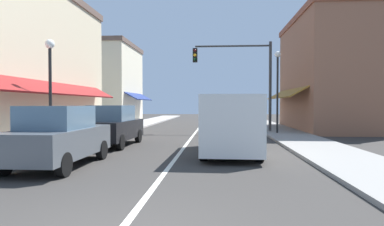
{
  "coord_description": "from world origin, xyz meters",
  "views": [
    {
      "loc": [
        1.37,
        -4.1,
        1.81
      ],
      "look_at": [
        0.02,
        13.96,
        1.34
      ],
      "focal_mm": 31.07,
      "sensor_mm": 36.0,
      "label": 1
    }
  ],
  "objects_px": {
    "traffic_signal_mast_arm": "(243,71)",
    "van_in_lane": "(231,123)",
    "parked_car_second_left": "(112,126)",
    "street_lamp_right_mid": "(278,79)",
    "parked_car_nearest_left": "(58,137)",
    "street_lamp_left_near": "(50,75)"
  },
  "relations": [
    {
      "from": "parked_car_second_left",
      "to": "street_lamp_left_near",
      "type": "height_order",
      "value": "street_lamp_left_near"
    },
    {
      "from": "parked_car_second_left",
      "to": "van_in_lane",
      "type": "relative_size",
      "value": 0.79
    },
    {
      "from": "parked_car_nearest_left",
      "to": "street_lamp_right_mid",
      "type": "height_order",
      "value": "street_lamp_right_mid"
    },
    {
      "from": "parked_car_second_left",
      "to": "traffic_signal_mast_arm",
      "type": "xyz_separation_m",
      "value": [
        6.26,
        7.45,
        3.11
      ]
    },
    {
      "from": "van_in_lane",
      "to": "parked_car_second_left",
      "type": "bearing_deg",
      "value": 159.58
    },
    {
      "from": "parked_car_second_left",
      "to": "street_lamp_right_mid",
      "type": "xyz_separation_m",
      "value": [
        8.14,
        5.83,
        2.45
      ]
    },
    {
      "from": "street_lamp_left_near",
      "to": "street_lamp_right_mid",
      "type": "relative_size",
      "value": 0.87
    },
    {
      "from": "van_in_lane",
      "to": "traffic_signal_mast_arm",
      "type": "xyz_separation_m",
      "value": [
        1.21,
        9.46,
        2.84
      ]
    },
    {
      "from": "street_lamp_right_mid",
      "to": "parked_car_nearest_left",
      "type": "bearing_deg",
      "value": -127.33
    },
    {
      "from": "parked_car_second_left",
      "to": "street_lamp_right_mid",
      "type": "distance_m",
      "value": 10.31
    },
    {
      "from": "street_lamp_left_near",
      "to": "street_lamp_right_mid",
      "type": "distance_m",
      "value": 12.59
    },
    {
      "from": "street_lamp_left_near",
      "to": "van_in_lane",
      "type": "bearing_deg",
      "value": -1.74
    },
    {
      "from": "parked_car_second_left",
      "to": "van_in_lane",
      "type": "height_order",
      "value": "van_in_lane"
    },
    {
      "from": "parked_car_nearest_left",
      "to": "traffic_signal_mast_arm",
      "type": "distance_m",
      "value": 14.2
    },
    {
      "from": "traffic_signal_mast_arm",
      "to": "street_lamp_right_mid",
      "type": "distance_m",
      "value": 2.57
    },
    {
      "from": "parked_car_second_left",
      "to": "traffic_signal_mast_arm",
      "type": "distance_m",
      "value": 10.22
    },
    {
      "from": "traffic_signal_mast_arm",
      "to": "van_in_lane",
      "type": "bearing_deg",
      "value": -97.26
    },
    {
      "from": "parked_car_second_left",
      "to": "traffic_signal_mast_arm",
      "type": "height_order",
      "value": "traffic_signal_mast_arm"
    },
    {
      "from": "parked_car_second_left",
      "to": "van_in_lane",
      "type": "distance_m",
      "value": 5.45
    },
    {
      "from": "parked_car_nearest_left",
      "to": "parked_car_second_left",
      "type": "distance_m",
      "value": 4.89
    },
    {
      "from": "parked_car_second_left",
      "to": "street_lamp_right_mid",
      "type": "relative_size",
      "value": 0.83
    },
    {
      "from": "traffic_signal_mast_arm",
      "to": "street_lamp_right_mid",
      "type": "bearing_deg",
      "value": -40.82
    }
  ]
}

